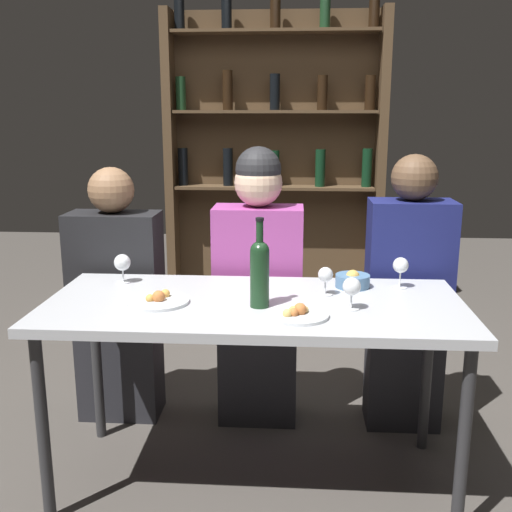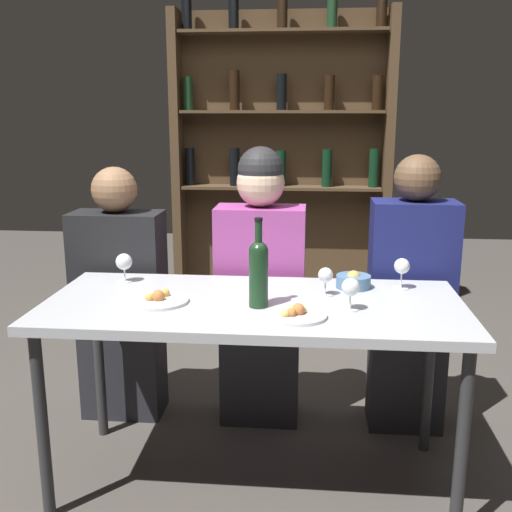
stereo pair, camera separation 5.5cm
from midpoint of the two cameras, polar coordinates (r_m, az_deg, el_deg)
ground_plane at (r=2.59m, az=-0.82°, el=-20.48°), size 10.00×10.00×0.00m
dining_table at (r=2.28m, az=-0.87°, el=-5.87°), size 1.57×0.70×0.76m
wine_rack_wall at (r=4.17m, az=1.41°, el=9.40°), size 1.49×0.21×2.22m
wine_bottle at (r=2.16m, az=-0.38°, el=-1.32°), size 0.07×0.07×0.33m
wine_glass_0 at (r=2.33m, az=5.96°, el=-1.91°), size 0.06×0.06×0.11m
wine_glass_1 at (r=2.55m, az=-13.21°, el=-0.69°), size 0.07×0.07×0.12m
wine_glass_2 at (r=2.17m, az=8.39°, el=-2.99°), size 0.07×0.07×0.12m
wine_glass_3 at (r=2.47m, az=12.99°, el=-0.98°), size 0.06×0.06×0.13m
food_plate_0 at (r=2.27m, az=-9.95°, el=-4.15°), size 0.23×0.23×0.05m
food_plate_1 at (r=2.09m, az=3.20°, el=-5.51°), size 0.22×0.22×0.05m
snack_bowl at (r=2.46m, az=8.55°, el=-2.30°), size 0.14×0.14×0.07m
seated_person_left at (r=2.93m, az=-13.59°, el=-4.37°), size 0.42×0.22×1.21m
seated_person_center at (r=2.78m, az=-0.36°, el=-3.35°), size 0.41×0.22×1.31m
seated_person_right at (r=2.83m, az=13.64°, el=-4.23°), size 0.37×0.22×1.27m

